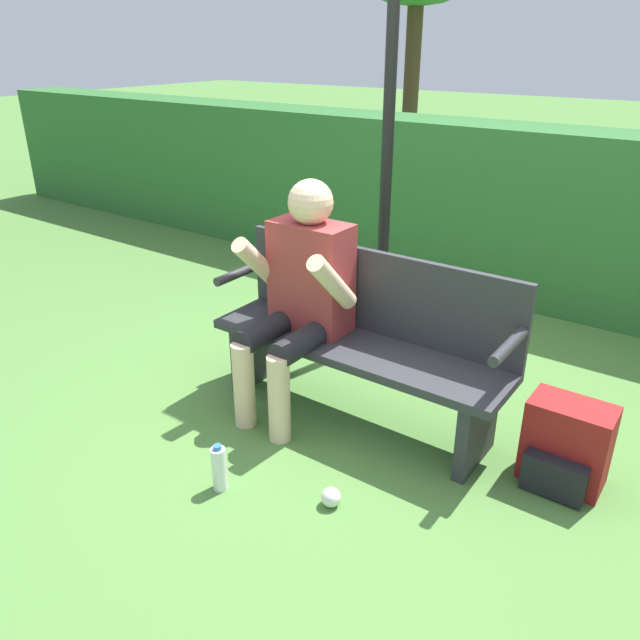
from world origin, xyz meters
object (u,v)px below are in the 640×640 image
Objects in this scene: person_seated at (300,290)px; backpack at (565,446)px; signpost at (389,96)px; park_bench at (362,337)px; water_bottle at (219,468)px.

person_seated is 1.44m from backpack.
person_seated reaches higher than backpack.
person_seated is at bearing -86.85° from signpost.
park_bench is at bearing -177.81° from backpack.
signpost is (-1.40, 0.76, 1.35)m from backpack.
person_seated is (-0.31, -0.11, 0.23)m from park_bench.
backpack reaches higher than water_bottle.
person_seated is 1.26m from signpost.
water_bottle is (-0.17, -0.90, -0.34)m from park_bench.
park_bench is 1.30× the size of person_seated.
backpack is 1.71× the size of water_bottle.
backpack is at bearing 2.19° from park_bench.
park_bench is 0.58× the size of signpost.
water_bottle is at bearing -142.41° from backpack.
signpost reaches higher than backpack.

